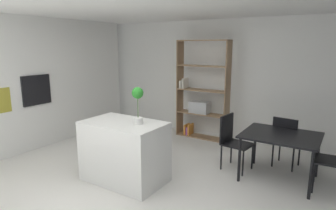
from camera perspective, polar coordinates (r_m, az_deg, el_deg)
ground_plane at (r=4.41m, az=-7.79°, el=-16.48°), size 9.52×9.52×0.00m
back_partition at (r=6.66m, az=9.80°, el=4.99°), size 6.92×0.06×2.63m
tall_cabinet_run_left at (r=6.38m, az=-29.67°, el=3.33°), size 0.68×5.77×2.63m
built_in_oven at (r=6.31m, az=-24.48°, el=2.72°), size 0.06×0.60×0.59m
kitchen_island at (r=4.56m, az=-8.58°, el=-9.05°), size 1.24×0.76×0.94m
potted_plant_on_island at (r=4.21m, az=-5.98°, el=0.77°), size 0.17×0.17×0.55m
open_bookshelf at (r=6.54m, az=6.34°, el=1.57°), size 1.19×0.30×2.19m
dining_table at (r=4.81m, az=21.32°, el=-6.20°), size 1.12×0.94×0.73m
dining_chair_far at (r=5.32m, az=22.18°, el=-6.03°), size 0.45×0.45×0.90m
dining_chair_island_side at (r=5.05m, az=12.50°, el=-6.30°), size 0.51×0.47×0.92m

